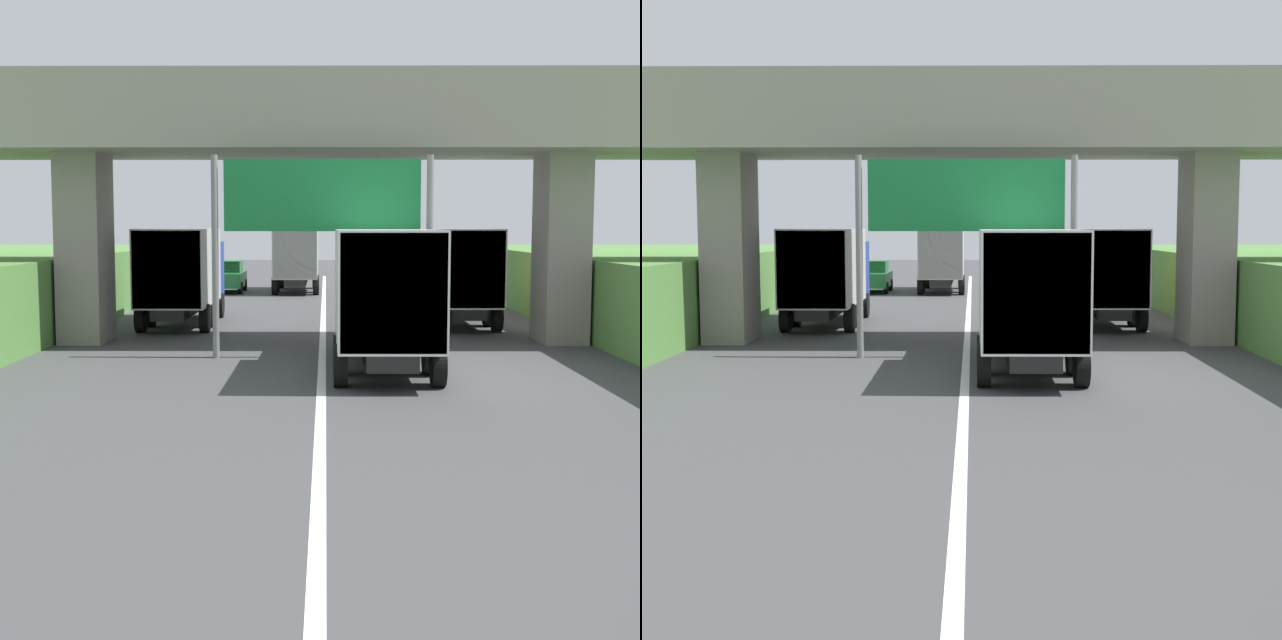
{
  "view_description": "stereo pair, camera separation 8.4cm",
  "coord_description": "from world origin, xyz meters",
  "views": [
    {
      "loc": [
        0.09,
        1.36,
        3.5
      ],
      "look_at": [
        0.0,
        16.14,
        2.0
      ],
      "focal_mm": 51.5,
      "sensor_mm": 36.0,
      "label": 1
    },
    {
      "loc": [
        0.17,
        1.36,
        3.5
      ],
      "look_at": [
        0.0,
        16.14,
        2.0
      ],
      "focal_mm": 51.5,
      "sensor_mm": 36.0,
      "label": 2
    }
  ],
  "objects": [
    {
      "name": "car_green",
      "position": [
        -5.21,
        50.67,
        0.86
      ],
      "size": [
        1.86,
        4.1,
        1.72
      ],
      "color": "#236B38",
      "rests_on": "ground"
    },
    {
      "name": "overhead_highway_sign",
      "position": [
        0.0,
        25.77,
        3.99
      ],
      "size": [
        5.88,
        0.18,
        5.39
      ],
      "color": "slate",
      "rests_on": "ground"
    },
    {
      "name": "overpass_bridge",
      "position": [
        0.0,
        29.35,
        5.97
      ],
      "size": [
        40.0,
        4.8,
        7.89
      ],
      "color": "gray",
      "rests_on": "ground"
    },
    {
      "name": "truck_yellow",
      "position": [
        -1.48,
        51.1,
        1.93
      ],
      "size": [
        2.44,
        7.3,
        3.44
      ],
      "color": "black",
      "rests_on": "ground"
    },
    {
      "name": "truck_white",
      "position": [
        1.49,
        23.54,
        1.93
      ],
      "size": [
        2.44,
        7.3,
        3.44
      ],
      "color": "black",
      "rests_on": "ground"
    },
    {
      "name": "truck_blue",
      "position": [
        -5.0,
        34.01,
        1.93
      ],
      "size": [
        2.44,
        7.3,
        3.44
      ],
      "color": "black",
      "rests_on": "ground"
    },
    {
      "name": "truck_orange",
      "position": [
        4.77,
        34.29,
        1.93
      ],
      "size": [
        2.44,
        7.3,
        3.44
      ],
      "color": "black",
      "rests_on": "ground"
    },
    {
      "name": "lane_centre_stripe",
      "position": [
        0.0,
        23.48,
        0.0
      ],
      "size": [
        0.2,
        86.97,
        0.01
      ],
      "primitive_type": "cube",
      "color": "white",
      "rests_on": "ground"
    }
  ]
}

